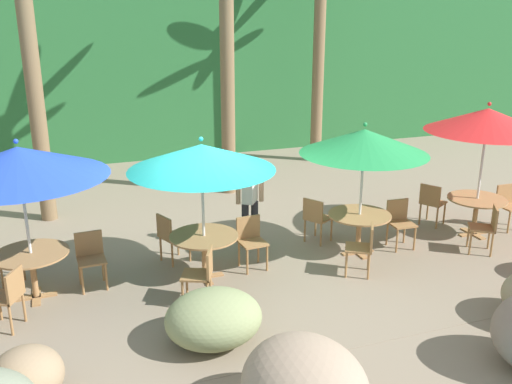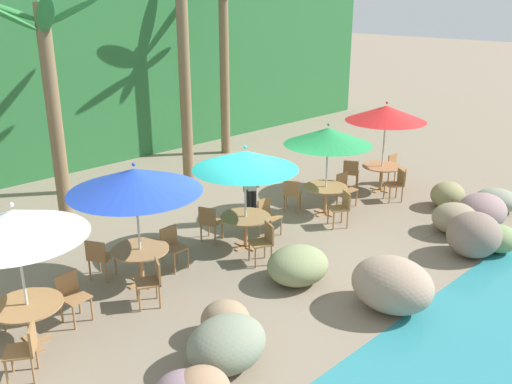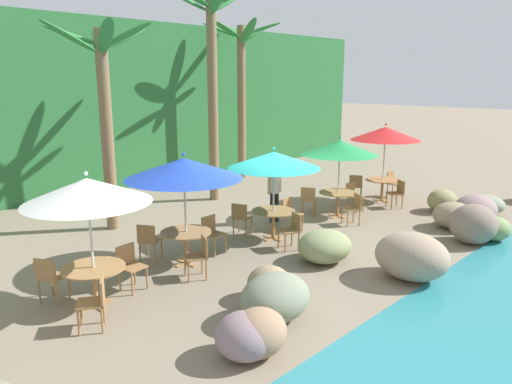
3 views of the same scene
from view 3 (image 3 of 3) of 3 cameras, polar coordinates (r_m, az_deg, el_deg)
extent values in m
plane|color=gray|center=(12.59, 2.92, -5.20)|extent=(120.00, 120.00, 0.00)
cube|color=gray|center=(12.59, 2.92, -5.18)|extent=(18.00, 5.20, 0.01)
cube|color=#286633|center=(19.13, -17.97, 9.65)|extent=(28.00, 2.40, 6.00)
ellipsoid|color=#806C5E|center=(13.06, 24.08, -3.44)|extent=(1.20, 1.12, 0.98)
ellipsoid|color=gray|center=(8.31, 2.25, -12.23)|extent=(1.29, 1.05, 0.80)
ellipsoid|color=gray|center=(10.36, 17.76, -7.17)|extent=(1.29, 1.50, 0.95)
ellipsoid|color=#8A8656|center=(15.81, 20.95, -0.96)|extent=(0.96, 0.85, 0.69)
ellipsoid|color=#967C5D|center=(9.03, 1.56, -10.62)|extent=(0.80, 0.82, 0.64)
ellipsoid|color=gray|center=(14.18, 22.15, -2.56)|extent=(1.07, 1.11, 0.72)
ellipsoid|color=#7B925B|center=(13.58, 26.06, -3.85)|extent=(0.84, 0.80, 0.60)
ellipsoid|color=gray|center=(16.12, 25.26, -1.30)|extent=(0.99, 1.10, 0.57)
ellipsoid|color=#838E5E|center=(10.90, 8.02, -6.29)|extent=(1.28, 1.13, 0.71)
ellipsoid|color=gray|center=(14.73, 24.27, -1.93)|extent=(1.28, 1.11, 0.85)
ellipsoid|color=#9A7659|center=(7.36, 0.23, -16.14)|extent=(0.90, 0.80, 0.72)
ellipsoid|color=gray|center=(7.32, -1.29, -16.48)|extent=(0.88, 0.89, 0.68)
cylinder|color=silver|center=(8.95, -18.67, -6.13)|extent=(0.04, 0.04, 2.22)
cone|color=white|center=(8.69, -19.15, 0.17)|extent=(2.16, 2.16, 0.43)
sphere|color=white|center=(8.63, -19.30, 2.06)|extent=(0.07, 0.07, 0.07)
cube|color=#A37547|center=(9.36, -18.17, -12.48)|extent=(0.60, 0.12, 0.03)
cube|color=#A37547|center=(9.36, -18.17, -12.48)|extent=(0.12, 0.60, 0.03)
cylinder|color=#A37547|center=(9.22, -18.33, -10.48)|extent=(0.09, 0.09, 0.71)
cylinder|color=#A37547|center=(9.08, -18.49, -8.43)|extent=(1.10, 1.10, 0.03)
cylinder|color=#9E7042|center=(9.71, -12.64, -9.81)|extent=(0.04, 0.04, 0.45)
cylinder|color=#9E7042|center=(9.50, -14.28, -10.42)|extent=(0.04, 0.04, 0.45)
cylinder|color=#9E7042|center=(9.97, -14.00, -9.27)|extent=(0.04, 0.04, 0.45)
cylinder|color=#9E7042|center=(9.76, -15.63, -9.85)|extent=(0.04, 0.04, 0.45)
cube|color=#9E7042|center=(9.64, -14.22, -8.52)|extent=(0.47, 0.47, 0.03)
cube|color=#9E7042|center=(9.72, -15.04, -7.16)|extent=(0.42, 0.09, 0.42)
cylinder|color=#9E7042|center=(9.98, -22.71, -9.91)|extent=(0.04, 0.04, 0.45)
cylinder|color=#9E7042|center=(9.77, -21.03, -10.25)|extent=(0.04, 0.04, 0.45)
cylinder|color=#9E7042|center=(9.73, -24.01, -10.64)|extent=(0.04, 0.04, 0.45)
cylinder|color=#9E7042|center=(9.51, -22.30, -11.01)|extent=(0.04, 0.04, 0.45)
cube|color=#9E7042|center=(9.66, -22.64, -9.14)|extent=(0.57, 0.57, 0.03)
cube|color=#9E7042|center=(9.44, -23.48, -8.45)|extent=(0.23, 0.39, 0.42)
cylinder|color=#9E7042|center=(8.37, -20.07, -14.21)|extent=(0.04, 0.04, 0.45)
cylinder|color=#9E7042|center=(8.69, -19.81, -13.15)|extent=(0.04, 0.04, 0.45)
cylinder|color=#9E7042|center=(8.33, -17.56, -14.15)|extent=(0.04, 0.04, 0.45)
cylinder|color=#9E7042|center=(8.65, -17.40, -13.08)|extent=(0.04, 0.04, 0.45)
cube|color=#9E7042|center=(8.40, -18.83, -12.17)|extent=(0.58, 0.58, 0.03)
cube|color=#9E7042|center=(8.31, -17.54, -10.91)|extent=(0.26, 0.37, 0.42)
cylinder|color=silver|center=(10.54, -8.26, -2.66)|extent=(0.04, 0.04, 2.22)
cone|color=blue|center=(10.31, -8.45, 2.75)|extent=(2.49, 2.49, 0.44)
sphere|color=blue|center=(10.26, -8.50, 4.39)|extent=(0.07, 0.07, 0.07)
cube|color=#A37547|center=(10.89, -8.07, -8.23)|extent=(0.60, 0.12, 0.03)
cube|color=#A37547|center=(10.89, -8.07, -8.23)|extent=(0.12, 0.60, 0.03)
cylinder|color=#A37547|center=(10.76, -8.13, -6.47)|extent=(0.09, 0.09, 0.71)
cylinder|color=#A37547|center=(10.65, -8.20, -4.67)|extent=(1.10, 1.10, 0.03)
cylinder|color=#9E7042|center=(11.34, -3.56, -6.09)|extent=(0.04, 0.04, 0.45)
cylinder|color=#9E7042|center=(11.11, -4.87, -6.54)|extent=(0.04, 0.04, 0.45)
cylinder|color=#9E7042|center=(11.59, -4.82, -5.70)|extent=(0.04, 0.04, 0.45)
cylinder|color=#9E7042|center=(11.36, -6.12, -6.13)|extent=(0.04, 0.04, 0.45)
cube|color=#9E7042|center=(11.27, -4.87, -4.96)|extent=(0.44, 0.44, 0.03)
cube|color=#9E7042|center=(11.35, -5.59, -3.81)|extent=(0.42, 0.06, 0.42)
cylinder|color=#9E7042|center=(11.38, -12.59, -6.34)|extent=(0.04, 0.04, 0.45)
cylinder|color=#9E7042|center=(11.23, -10.95, -6.53)|extent=(0.04, 0.04, 0.45)
cylinder|color=#9E7042|center=(11.08, -13.42, -6.92)|extent=(0.04, 0.04, 0.45)
cylinder|color=#9E7042|center=(10.93, -11.75, -7.12)|extent=(0.04, 0.04, 0.45)
cube|color=#9E7042|center=(11.07, -12.24, -5.55)|extent=(0.57, 0.57, 0.03)
cube|color=#9E7042|center=(10.85, -12.76, -4.90)|extent=(0.24, 0.38, 0.42)
cylinder|color=#9E7042|center=(9.84, -7.88, -9.28)|extent=(0.04, 0.04, 0.45)
cylinder|color=#9E7042|center=(10.17, -8.31, -8.55)|extent=(0.04, 0.04, 0.45)
cylinder|color=#9E7042|center=(9.91, -5.83, -9.05)|extent=(0.04, 0.04, 0.45)
cylinder|color=#9E7042|center=(10.23, -6.33, -8.33)|extent=(0.04, 0.04, 0.45)
cube|color=#9E7042|center=(9.95, -7.13, -7.52)|extent=(0.56, 0.56, 0.03)
cube|color=#9E7042|center=(9.92, -6.03, -6.34)|extent=(0.22, 0.39, 0.42)
cylinder|color=silver|center=(12.09, 2.07, -0.72)|extent=(0.04, 0.04, 2.12)
cone|color=teal|center=(11.90, 2.11, 3.77)|extent=(2.28, 2.28, 0.40)
sphere|color=teal|center=(11.86, 2.12, 5.11)|extent=(0.07, 0.07, 0.07)
cube|color=#A37547|center=(12.39, 2.03, -5.43)|extent=(0.60, 0.12, 0.03)
cube|color=#A37547|center=(12.39, 2.03, -5.43)|extent=(0.12, 0.60, 0.03)
cylinder|color=#A37547|center=(12.28, 2.04, -3.86)|extent=(0.09, 0.09, 0.71)
cylinder|color=#A37547|center=(12.18, 2.06, -2.26)|extent=(1.10, 1.10, 0.03)
cylinder|color=#9E7042|center=(13.01, 5.46, -3.59)|extent=(0.04, 0.04, 0.45)
cylinder|color=#9E7042|center=(12.73, 4.54, -3.95)|extent=(0.04, 0.04, 0.45)
cylinder|color=#9E7042|center=(13.21, 4.19, -3.31)|extent=(0.04, 0.04, 0.45)
cylinder|color=#9E7042|center=(12.93, 3.26, -3.65)|extent=(0.04, 0.04, 0.45)
cube|color=#9E7042|center=(12.90, 4.38, -2.60)|extent=(0.45, 0.45, 0.03)
cube|color=#9E7042|center=(12.97, 3.68, -1.62)|extent=(0.42, 0.07, 0.42)
cylinder|color=#9E7042|center=(12.85, -1.99, -3.75)|extent=(0.04, 0.04, 0.45)
cylinder|color=#9E7042|center=(12.72, -0.52, -3.93)|extent=(0.04, 0.04, 0.45)
cylinder|color=#9E7042|center=(12.54, -2.67, -4.18)|extent=(0.04, 0.04, 0.45)
cylinder|color=#9E7042|center=(12.40, -1.17, -4.38)|extent=(0.04, 0.04, 0.45)
cube|color=#9E7042|center=(12.56, -1.59, -3.01)|extent=(0.55, 0.55, 0.03)
cube|color=#9E7042|center=(12.33, -1.98, -2.38)|extent=(0.19, 0.40, 0.42)
cylinder|color=#9E7042|center=(11.37, 3.43, -6.05)|extent=(0.04, 0.04, 0.45)
cylinder|color=#9E7042|center=(11.67, 2.64, -5.52)|extent=(0.04, 0.04, 0.45)
cylinder|color=#9E7042|center=(11.52, 5.03, -5.81)|extent=(0.04, 0.04, 0.45)
cylinder|color=#9E7042|center=(11.82, 4.21, -5.30)|extent=(0.04, 0.04, 0.45)
cube|color=#9E7042|center=(11.52, 3.84, -4.54)|extent=(0.55, 0.55, 0.03)
cube|color=#9E7042|center=(11.55, 4.74, -3.49)|extent=(0.20, 0.40, 0.42)
cylinder|color=silver|center=(14.27, 9.63, 1.29)|extent=(0.04, 0.04, 2.14)
cone|color=#238E47|center=(14.11, 9.78, 5.15)|extent=(2.19, 2.19, 0.42)
sphere|color=#238E47|center=(14.07, 9.83, 6.31)|extent=(0.07, 0.07, 0.07)
cube|color=#A37547|center=(14.52, 9.47, -2.80)|extent=(0.60, 0.12, 0.03)
cube|color=#A37547|center=(14.52, 9.47, -2.80)|extent=(0.12, 0.60, 0.03)
cylinder|color=#A37547|center=(14.43, 9.53, -1.44)|extent=(0.09, 0.09, 0.71)
cylinder|color=#A37547|center=(14.34, 9.58, -0.07)|extent=(1.10, 1.10, 0.03)
cylinder|color=#9E7042|center=(15.16, 12.45, -1.42)|extent=(0.04, 0.04, 0.45)
cylinder|color=#9E7042|center=(14.88, 11.65, -1.66)|extent=(0.04, 0.04, 0.45)
cylinder|color=#9E7042|center=(15.36, 11.37, -1.18)|extent=(0.04, 0.04, 0.45)
cylinder|color=#9E7042|center=(15.09, 10.56, -1.41)|extent=(0.04, 0.04, 0.45)
cube|color=#9E7042|center=(15.07, 11.55, -0.53)|extent=(0.45, 0.45, 0.03)
cube|color=#9E7042|center=(15.14, 10.98, 0.32)|extent=(0.42, 0.06, 0.42)
cylinder|color=#9E7042|center=(14.73, 5.57, -1.59)|extent=(0.04, 0.04, 0.45)
cylinder|color=#9E7042|center=(14.69, 6.95, -1.67)|extent=(0.04, 0.04, 0.45)
cylinder|color=#9E7042|center=(14.39, 5.37, -1.95)|extent=(0.04, 0.04, 0.45)
cylinder|color=#9E7042|center=(14.35, 6.78, -2.03)|extent=(0.04, 0.04, 0.45)
cube|color=#9E7042|center=(14.48, 6.19, -0.89)|extent=(0.58, 0.58, 0.03)
cube|color=#9E7042|center=(14.24, 6.10, -0.32)|extent=(0.25, 0.38, 0.42)
cylinder|color=#9E7042|center=(13.50, 10.66, -3.14)|extent=(0.04, 0.04, 0.45)
cylinder|color=#9E7042|center=(13.81, 10.01, -2.75)|extent=(0.04, 0.04, 0.45)
cylinder|color=#9E7042|center=(13.66, 12.00, -3.01)|extent=(0.04, 0.04, 0.45)
cylinder|color=#9E7042|center=(13.96, 11.33, -2.63)|extent=(0.04, 0.04, 0.45)
cube|color=#9E7042|center=(13.67, 11.04, -1.91)|extent=(0.57, 0.57, 0.03)
cube|color=#9E7042|center=(13.71, 11.83, -1.06)|extent=(0.24, 0.38, 0.42)
cylinder|color=silver|center=(16.38, 14.69, 2.92)|extent=(0.04, 0.04, 2.34)
cone|color=red|center=(16.23, 14.91, 6.64)|extent=(2.23, 2.23, 0.43)
sphere|color=red|center=(16.21, 14.97, 7.66)|extent=(0.07, 0.07, 0.07)
cube|color=#A37547|center=(16.62, 14.46, -1.00)|extent=(0.60, 0.12, 0.03)
cube|color=#A37547|center=(16.62, 14.46, -1.00)|extent=(0.12, 0.60, 0.03)
cylinder|color=#A37547|center=(16.54, 14.53, 0.19)|extent=(0.09, 0.09, 0.71)
cylinder|color=#A37547|center=(16.46, 14.60, 1.39)|extent=(1.10, 1.10, 0.03)
cylinder|color=#9E7042|center=(17.37, 16.72, 0.17)|extent=(0.04, 0.04, 0.45)
cylinder|color=#9E7042|center=(17.06, 16.15, -0.02)|extent=(0.04, 0.04, 0.45)
cylinder|color=#9E7042|center=(17.53, 15.69, 0.36)|extent=(0.04, 0.04, 0.45)
cylinder|color=#9E7042|center=(17.23, 15.11, 0.17)|extent=(0.04, 0.04, 0.45)
cube|color=#9E7042|center=(17.25, 15.97, 0.95)|extent=(0.42, 0.42, 0.03)
cube|color=#9E7042|center=(17.30, 15.43, 1.68)|extent=(0.42, 0.04, 0.42)
cylinder|color=#9E7042|center=(16.77, 10.99, 0.04)|extent=(0.04, 0.04, 0.45)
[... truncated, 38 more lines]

